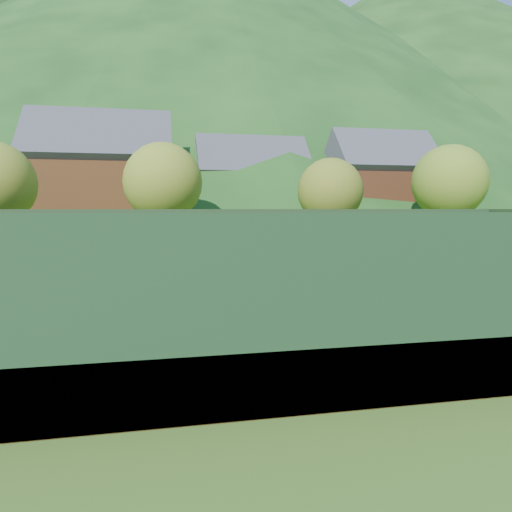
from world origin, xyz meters
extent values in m
plane|color=#304F18|center=(0.00, 0.00, 0.00)|extent=(400.00, 400.00, 0.00)
cube|color=#AE421C|center=(0.00, 0.00, 0.01)|extent=(40.00, 24.00, 0.02)
cone|color=#143613|center=(10.00, 160.00, 55.00)|extent=(280.00, 280.00, 110.00)
cone|color=#153512|center=(90.00, 150.00, 47.50)|extent=(260.00, 260.00, 95.00)
imported|color=#174C99|center=(-3.48, -3.47, 0.88)|extent=(0.72, 0.58, 1.71)
imported|color=orange|center=(0.80, 2.91, 0.84)|extent=(0.97, 0.88, 1.64)
imported|color=orange|center=(5.78, 1.68, 0.66)|extent=(0.81, 0.53, 1.28)
imported|color=orange|center=(7.81, 3.11, 0.76)|extent=(0.83, 0.67, 1.49)
imported|color=orange|center=(6.28, 2.20, 0.80)|extent=(1.02, 0.59, 1.56)
sphere|color=#B3DF25|center=(-5.37, -9.14, 0.05)|extent=(0.07, 0.07, 0.07)
sphere|color=#B3DF25|center=(-3.56, -9.35, 0.05)|extent=(0.07, 0.07, 0.07)
sphere|color=#B3DF25|center=(2.72, -6.67, 0.05)|extent=(0.07, 0.07, 0.07)
sphere|color=#B3DF25|center=(-2.36, -1.28, 0.05)|extent=(0.07, 0.07, 0.07)
sphere|color=#B3DF25|center=(-6.45, -7.52, 0.05)|extent=(0.07, 0.07, 0.07)
sphere|color=#B3DF25|center=(-0.94, -8.18, 0.05)|extent=(0.07, 0.07, 0.07)
sphere|color=#B3DF25|center=(-8.62, -3.70, 0.05)|extent=(0.07, 0.07, 0.07)
sphere|color=#B3DF25|center=(0.43, -4.05, 0.05)|extent=(0.07, 0.07, 0.07)
sphere|color=#B3DF25|center=(-6.44, -9.03, 0.05)|extent=(0.07, 0.07, 0.07)
sphere|color=#B3DF25|center=(1.40, -6.64, 0.05)|extent=(0.07, 0.07, 0.07)
sphere|color=#B3DF25|center=(-0.41, -5.16, 0.05)|extent=(0.07, 0.07, 0.07)
sphere|color=#B3DF25|center=(-1.64, -9.30, 0.05)|extent=(0.07, 0.07, 0.07)
sphere|color=#B3DF25|center=(2.44, -5.23, 0.05)|extent=(0.07, 0.07, 0.07)
sphere|color=#B3DF25|center=(-7.97, -1.59, 0.05)|extent=(0.07, 0.07, 0.07)
sphere|color=#B3DF25|center=(-4.62, -1.84, 0.05)|extent=(0.07, 0.07, 0.07)
sphere|color=#B3DF25|center=(-6.55, -5.32, 0.05)|extent=(0.07, 0.07, 0.07)
sphere|color=#B3DF25|center=(1.88, -2.44, 0.05)|extent=(0.07, 0.07, 0.07)
sphere|color=#B3DF25|center=(-3.76, -6.15, 0.05)|extent=(0.07, 0.07, 0.07)
sphere|color=#B3DF25|center=(4.64, -7.75, 0.05)|extent=(0.07, 0.07, 0.07)
sphere|color=#B3DF25|center=(1.10, -6.22, 0.05)|extent=(0.07, 0.07, 0.07)
sphere|color=#B3DF25|center=(-2.92, -8.56, 0.05)|extent=(0.07, 0.07, 0.07)
cube|color=white|center=(11.88, 0.00, 0.02)|extent=(0.06, 10.97, 0.00)
cube|color=white|center=(0.00, -5.49, 0.02)|extent=(23.77, 0.06, 0.00)
cube|color=white|center=(0.00, 5.49, 0.02)|extent=(23.77, 0.06, 0.00)
cube|color=white|center=(0.00, -4.12, 0.02)|extent=(23.77, 0.06, 0.00)
cube|color=white|center=(0.00, 4.12, 0.02)|extent=(23.77, 0.06, 0.00)
cube|color=silver|center=(-6.40, 0.00, 0.02)|extent=(0.06, 8.23, 0.00)
cube|color=silver|center=(6.40, 0.00, 0.02)|extent=(0.06, 8.23, 0.00)
cube|color=white|center=(0.00, 0.00, 0.02)|extent=(12.80, 0.06, 0.00)
cube|color=silver|center=(0.00, 0.00, 0.02)|extent=(0.06, 10.97, 0.00)
cube|color=black|center=(0.00, 0.00, 0.47)|extent=(0.03, 11.97, 0.90)
cube|color=white|center=(0.00, 0.00, 0.94)|extent=(0.05, 11.97, 0.06)
cylinder|color=black|center=(0.00, -5.99, 0.57)|extent=(0.10, 0.10, 1.10)
cylinder|color=black|center=(0.00, 5.99, 0.57)|extent=(0.10, 0.10, 1.10)
cube|color=black|center=(0.00, 12.00, 1.52)|extent=(40.00, 0.05, 3.00)
cube|color=#185525|center=(0.00, 12.00, 0.52)|extent=(40.40, 0.05, 1.00)
cube|color=black|center=(0.00, -12.00, 1.52)|extent=(40.00, 0.05, 3.00)
cube|color=#195A28|center=(0.00, -12.00, 0.52)|extent=(40.40, 0.05, 1.00)
cylinder|color=black|center=(-6.27, -5.13, 0.30)|extent=(0.02, 0.02, 0.55)
cylinder|color=black|center=(-5.72, -5.13, 0.30)|extent=(0.02, 0.02, 0.55)
cylinder|color=black|center=(-6.27, -4.58, 0.30)|extent=(0.02, 0.02, 0.55)
cylinder|color=black|center=(-5.72, -4.58, 0.30)|extent=(0.02, 0.02, 0.55)
cube|color=black|center=(-6.00, -4.85, 0.57)|extent=(0.55, 0.55, 0.02)
cube|color=black|center=(-6.00, -5.13, 0.80)|extent=(0.55, 0.02, 0.45)
cube|color=black|center=(-6.00, -4.58, 0.80)|extent=(0.55, 0.02, 0.45)
cube|color=black|center=(-6.27, -4.85, 0.80)|extent=(0.02, 0.55, 0.45)
cube|color=black|center=(-5.72, -4.85, 0.80)|extent=(0.02, 0.55, 0.45)
sphere|color=#CCE526|center=(-6.20, -5.06, 0.99)|extent=(0.07, 0.07, 0.07)
sphere|color=#CCE526|center=(-6.20, -4.92, 0.99)|extent=(0.07, 0.07, 0.07)
sphere|color=#CCE526|center=(-6.20, -4.78, 0.99)|extent=(0.07, 0.07, 0.07)
sphere|color=#CCE526|center=(-6.20, -4.65, 0.99)|extent=(0.07, 0.07, 0.07)
sphere|color=#CCE526|center=(-6.07, -5.06, 0.99)|extent=(0.07, 0.07, 0.07)
sphere|color=#CCE526|center=(-6.07, -4.92, 0.99)|extent=(0.07, 0.07, 0.07)
sphere|color=#CCE526|center=(-6.07, -4.78, 0.99)|extent=(0.07, 0.07, 0.07)
sphere|color=#CCE526|center=(-6.07, -4.65, 0.99)|extent=(0.07, 0.07, 0.07)
sphere|color=#CCE526|center=(-5.93, -5.06, 0.99)|extent=(0.07, 0.07, 0.07)
sphere|color=#CCE526|center=(-5.93, -4.92, 0.99)|extent=(0.07, 0.07, 0.07)
sphere|color=#CCE526|center=(-5.93, -4.78, 0.99)|extent=(0.07, 0.07, 0.07)
sphere|color=#CCE526|center=(-5.93, -4.65, 0.99)|extent=(0.07, 0.07, 0.07)
sphere|color=#CCE526|center=(-5.79, -5.06, 0.99)|extent=(0.07, 0.07, 0.07)
sphere|color=#CCE526|center=(-5.79, -4.92, 0.99)|extent=(0.07, 0.07, 0.07)
sphere|color=#CCE526|center=(-5.79, -4.78, 0.99)|extent=(0.07, 0.07, 0.07)
sphere|color=#CCE526|center=(-5.79, -4.65, 0.99)|extent=(0.07, 0.07, 0.07)
cube|color=beige|center=(-10.00, 30.00, 1.44)|extent=(12.00, 9.00, 2.88)
cube|color=#3C2210|center=(-10.00, 30.00, 5.12)|extent=(12.24, 9.18, 4.48)
cube|color=#3F3F47|center=(-10.00, 30.00, 7.96)|extent=(13.80, 9.93, 9.93)
cube|color=beige|center=(6.00, 34.00, 1.26)|extent=(11.00, 8.00, 2.52)
cube|color=#33190E|center=(6.00, 34.00, 4.48)|extent=(11.22, 8.16, 3.92)
cube|color=#404047|center=(6.00, 34.00, 7.04)|extent=(12.65, 8.82, 8.82)
cube|color=beige|center=(20.00, 30.00, 1.35)|extent=(10.00, 8.00, 2.70)
cube|color=#371B0F|center=(20.00, 30.00, 4.80)|extent=(10.20, 8.16, 4.20)
cube|color=#42424A|center=(20.00, 30.00, 7.50)|extent=(11.50, 8.82, 8.82)
cylinder|color=#3E2718|center=(-4.00, 20.00, 1.44)|extent=(0.36, 0.36, 2.88)
sphere|color=#52751F|center=(-4.00, 20.00, 5.20)|extent=(6.40, 6.40, 6.40)
cylinder|color=#3F2A19|center=(10.00, 19.00, 1.26)|extent=(0.36, 0.36, 2.52)
sphere|color=#4D6A1C|center=(10.00, 19.00, 4.55)|extent=(5.60, 5.60, 5.60)
cylinder|color=#41281A|center=(22.00, 20.00, 1.53)|extent=(0.36, 0.36, 3.06)
sphere|color=#45701E|center=(22.00, 20.00, 5.53)|extent=(6.80, 6.80, 6.80)
camera|label=1|loc=(-4.01, -18.24, 3.08)|focal=32.00mm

